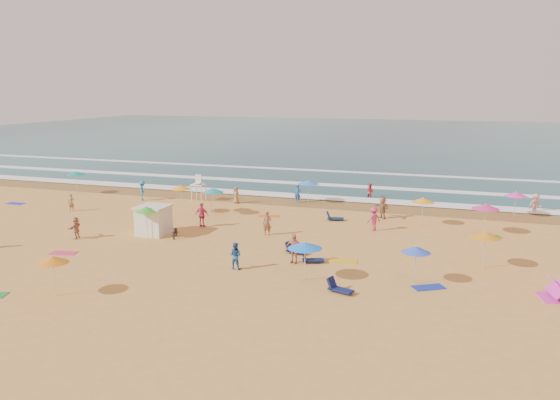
% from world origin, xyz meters
% --- Properties ---
extents(ground, '(220.00, 220.00, 0.00)m').
position_xyz_m(ground, '(0.00, 0.00, 0.00)').
color(ground, gold).
rests_on(ground, ground).
extents(ocean, '(220.00, 140.00, 0.18)m').
position_xyz_m(ocean, '(0.00, 84.00, 0.00)').
color(ocean, '#0C4756').
rests_on(ocean, ground).
extents(wet_sand, '(220.00, 220.00, 0.00)m').
position_xyz_m(wet_sand, '(0.00, 12.50, 0.01)').
color(wet_sand, olive).
rests_on(wet_sand, ground).
extents(surf_foam, '(200.00, 18.70, 0.05)m').
position_xyz_m(surf_foam, '(0.00, 21.32, 0.10)').
color(surf_foam, white).
rests_on(surf_foam, ground).
extents(cabana, '(2.00, 2.00, 2.00)m').
position_xyz_m(cabana, '(-4.75, -1.74, 1.00)').
color(cabana, silver).
rests_on(cabana, ground).
extents(cabana_roof, '(2.20, 2.20, 0.12)m').
position_xyz_m(cabana_roof, '(-4.75, -1.74, 2.06)').
color(cabana_roof, silver).
rests_on(cabana_roof, cabana).
extents(bicycle, '(1.06, 1.68, 0.83)m').
position_xyz_m(bicycle, '(-2.85, -2.04, 0.42)').
color(bicycle, black).
rests_on(bicycle, ground).
extents(lifeguard_stand, '(1.20, 1.20, 2.10)m').
position_xyz_m(lifeguard_stand, '(-7.16, 10.23, 1.05)').
color(lifeguard_stand, white).
rests_on(lifeguard_stand, ground).
extents(beach_umbrellas, '(50.19, 28.17, 0.78)m').
position_xyz_m(beach_umbrellas, '(2.77, 0.97, 2.08)').
color(beach_umbrellas, green).
rests_on(beach_umbrellas, ground).
extents(loungers, '(54.77, 16.34, 0.34)m').
position_xyz_m(loungers, '(4.92, -2.84, 0.17)').
color(loungers, '#0E1748').
rests_on(loungers, ground).
extents(towels, '(52.24, 23.40, 0.03)m').
position_xyz_m(towels, '(0.48, -1.37, 0.01)').
color(towels, '#AD1543').
rests_on(towels, ground).
extents(beachgoers, '(51.04, 26.79, 2.14)m').
position_xyz_m(beachgoers, '(1.01, 4.06, 0.84)').
color(beachgoers, '#2554AF').
rests_on(beachgoers, ground).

